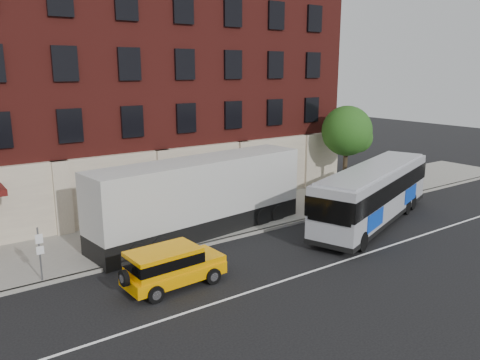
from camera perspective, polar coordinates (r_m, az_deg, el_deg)
ground at (r=20.60m, az=6.10°, el=-12.44°), size 120.00×120.00×0.00m
sidewalk at (r=27.45m, az=-6.42°, el=-5.62°), size 60.00×6.00×0.15m
kerb at (r=25.00m, az=-3.06°, el=-7.46°), size 60.00×0.25×0.15m
lane_line at (r=20.93m, az=5.18°, el=-11.96°), size 60.00×0.12×0.01m
building at (r=33.20m, az=-13.52°, el=10.58°), size 30.00×12.10×15.00m
sign_pole at (r=21.68m, az=-22.89°, el=-7.94°), size 0.30×0.20×2.50m
street_tree at (r=35.17m, az=12.75°, el=5.55°), size 3.60×3.60×6.20m
city_bus at (r=28.83m, az=15.75°, el=-1.40°), size 12.54×6.68×3.39m
yellow_suv at (r=20.16m, az=-8.44°, el=-10.05°), size 4.51×2.13×1.71m
shipping_container at (r=25.77m, az=-4.69°, el=-2.16°), size 12.86×4.05×4.21m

